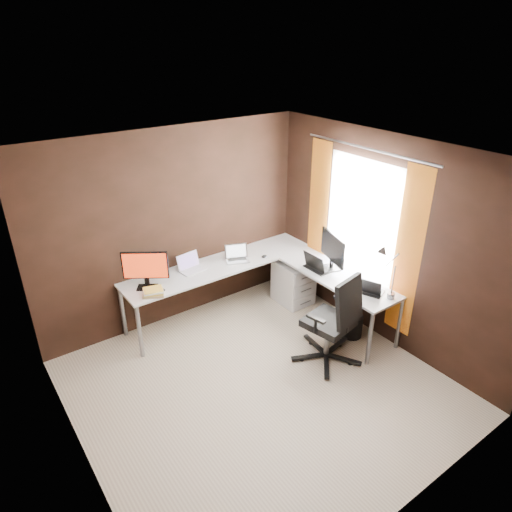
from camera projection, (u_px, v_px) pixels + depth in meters
The scene contains 15 objects.
room at pixel (283, 272), 4.60m from camera, with size 3.60×3.60×2.50m.
desk at pixel (265, 273), 5.83m from camera, with size 2.65×2.25×0.73m.
drawer_pedestal at pixel (293, 282), 6.39m from camera, with size 0.42×0.50×0.60m, color white.
monitor_left at pixel (145, 268), 5.29m from camera, with size 0.46×0.32×0.46m.
monitor_right at pixel (333, 249), 5.72m from camera, with size 0.21×0.56×0.47m.
laptop_white at pixel (191, 266), 5.78m from camera, with size 0.34×0.26×0.21m.
laptop_silver at pixel (237, 257), 6.04m from camera, with size 0.36×0.31×0.20m.
laptop_black_big at pixel (317, 266), 5.79m from camera, with size 0.25×0.35×0.23m.
laptop_black_small at pixel (369, 290), 5.27m from camera, with size 0.31×0.36×0.20m.
book_stack at pixel (153, 292), 5.24m from camera, with size 0.30×0.28×0.08m.
mouse_left at pixel (162, 291), 5.31m from camera, with size 0.08×0.05×0.03m, color black.
mouse_corner at pixel (264, 256), 6.11m from camera, with size 0.08×0.05×0.03m, color black.
desk_lamp at pixel (387, 267), 5.03m from camera, with size 0.20×0.23×0.63m.
office_chair at pixel (331, 336), 5.21m from camera, with size 0.63×0.65×1.13m.
wastebasket at pixel (352, 326), 5.71m from camera, with size 0.25×0.25×0.29m, color black.
Camera 1 is at (-2.25, -3.05, 3.46)m, focal length 32.00 mm.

